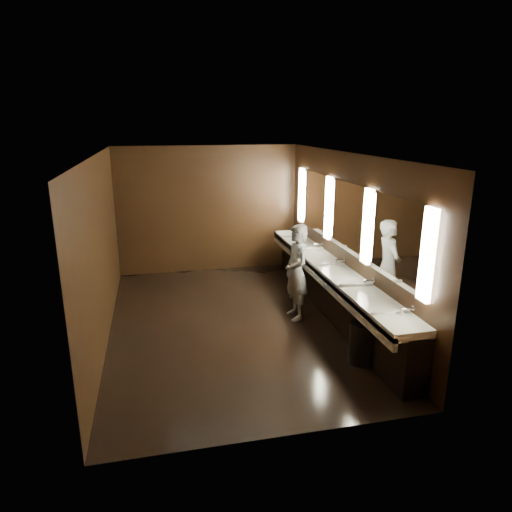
{
  "coord_description": "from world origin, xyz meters",
  "views": [
    {
      "loc": [
        -1.16,
        -7.02,
        3.27
      ],
      "look_at": [
        0.42,
        0.0,
        1.16
      ],
      "focal_mm": 32.0,
      "sensor_mm": 36.0,
      "label": 1
    }
  ],
  "objects": [
    {
      "name": "floor",
      "position": [
        0.0,
        0.0,
        0.0
      ],
      "size": [
        6.0,
        6.0,
        0.0
      ],
      "primitive_type": "plane",
      "color": "black",
      "rests_on": "ground"
    },
    {
      "name": "ceiling",
      "position": [
        0.0,
        0.0,
        2.8
      ],
      "size": [
        4.0,
        6.0,
        0.02
      ],
      "primitive_type": "cube",
      "color": "#2D2D2B",
      "rests_on": "wall_back"
    },
    {
      "name": "wall_back",
      "position": [
        0.0,
        3.0,
        1.4
      ],
      "size": [
        4.0,
        0.02,
        2.8
      ],
      "primitive_type": "cube",
      "color": "black",
      "rests_on": "floor"
    },
    {
      "name": "wall_front",
      "position": [
        0.0,
        -3.0,
        1.4
      ],
      "size": [
        4.0,
        0.02,
        2.8
      ],
      "primitive_type": "cube",
      "color": "black",
      "rests_on": "floor"
    },
    {
      "name": "wall_left",
      "position": [
        -2.0,
        0.0,
        1.4
      ],
      "size": [
        0.02,
        6.0,
        2.8
      ],
      "primitive_type": "cube",
      "color": "black",
      "rests_on": "floor"
    },
    {
      "name": "wall_right",
      "position": [
        2.0,
        0.0,
        1.4
      ],
      "size": [
        0.02,
        6.0,
        2.8
      ],
      "primitive_type": "cube",
      "color": "black",
      "rests_on": "floor"
    },
    {
      "name": "sink_counter",
      "position": [
        1.79,
        0.0,
        0.5
      ],
      "size": [
        0.55,
        5.4,
        1.01
      ],
      "color": "black",
      "rests_on": "floor"
    },
    {
      "name": "mirror_band",
      "position": [
        1.98,
        -0.0,
        1.75
      ],
      "size": [
        0.06,
        5.03,
        1.15
      ],
      "color": "white",
      "rests_on": "wall_right"
    },
    {
      "name": "person",
      "position": [
        1.12,
        -0.01,
        0.83
      ],
      "size": [
        0.43,
        0.63,
        1.66
      ],
      "primitive_type": "imported",
      "rotation": [
        0.0,
        0.0,
        -1.51
      ],
      "color": "#819CC0",
      "rests_on": "floor"
    },
    {
      "name": "trash_bin",
      "position": [
        1.58,
        -1.7,
        0.3
      ],
      "size": [
        0.43,
        0.43,
        0.59
      ],
      "primitive_type": "cylinder",
      "rotation": [
        0.0,
        0.0,
        -0.13
      ],
      "color": "black",
      "rests_on": "floor"
    }
  ]
}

